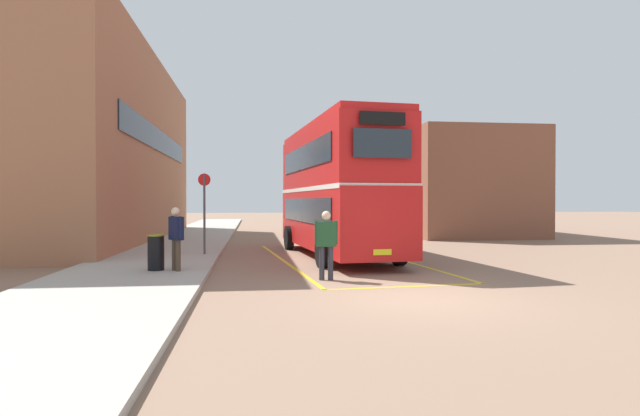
{
  "coord_description": "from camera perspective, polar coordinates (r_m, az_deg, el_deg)",
  "views": [
    {
      "loc": [
        -3.33,
        -10.41,
        2.02
      ],
      "look_at": [
        -0.66,
        10.28,
        1.75
      ],
      "focal_mm": 29.41,
      "sensor_mm": 36.0,
      "label": 1
    }
  ],
  "objects": [
    {
      "name": "bus_stop_sign",
      "position": [
        19.08,
        -12.47,
        0.22
      ],
      "size": [
        0.43,
        0.15,
        2.87
      ],
      "color": "#4C4C51",
      "rests_on": "sidewalk_left"
    },
    {
      "name": "brick_building_left",
      "position": [
        29.17,
        -23.65,
        5.89
      ],
      "size": [
        6.8,
        22.13,
        9.34
      ],
      "color": "#9E6647",
      "rests_on": "ground"
    },
    {
      "name": "single_deck_bus",
      "position": [
        40.11,
        1.59,
        0.19
      ],
      "size": [
        3.32,
        8.49,
        3.02
      ],
      "color": "black",
      "rests_on": "ground"
    },
    {
      "name": "pedestrian_boarding",
      "position": [
        13.43,
        0.68,
        -3.47
      ],
      "size": [
        0.59,
        0.26,
        1.77
      ],
      "color": "#2D2D38",
      "rests_on": "ground"
    },
    {
      "name": "depot_building_right",
      "position": [
        34.86,
        13.3,
        2.39
      ],
      "size": [
        6.99,
        13.95,
        6.07
      ],
      "color": "brown",
      "rests_on": "ground"
    },
    {
      "name": "sidewalk_left",
      "position": [
        27.46,
        -13.99,
        -3.35
      ],
      "size": [
        4.0,
        57.6,
        0.14
      ],
      "primitive_type": "cube",
      "color": "#A39E93",
      "rests_on": "ground"
    },
    {
      "name": "ground_plane",
      "position": [
        25.11,
        0.29,
        -3.88
      ],
      "size": [
        135.6,
        135.6,
        0.0
      ],
      "primitive_type": "plane",
      "color": "#846651"
    },
    {
      "name": "pedestrian_waiting_near",
      "position": [
        14.67,
        -15.39,
        -2.74
      ],
      "size": [
        0.45,
        0.53,
        1.72
      ],
      "color": "#473828",
      "rests_on": "sidewalk_left"
    },
    {
      "name": "litter_bin",
      "position": [
        14.99,
        -17.42,
        -4.62
      ],
      "size": [
        0.47,
        0.47,
        0.97
      ],
      "color": "black",
      "rests_on": "sidewalk_left"
    },
    {
      "name": "double_decker_bus",
      "position": [
        19.13,
        1.77,
        2.21
      ],
      "size": [
        3.43,
        10.12,
        4.75
      ],
      "color": "black",
      "rests_on": "ground"
    },
    {
      "name": "bay_marking_yellow",
      "position": [
        17.42,
        3.02,
        -5.91
      ],
      "size": [
        5.25,
        12.32,
        0.01
      ],
      "color": "gold",
      "rests_on": "ground"
    }
  ]
}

